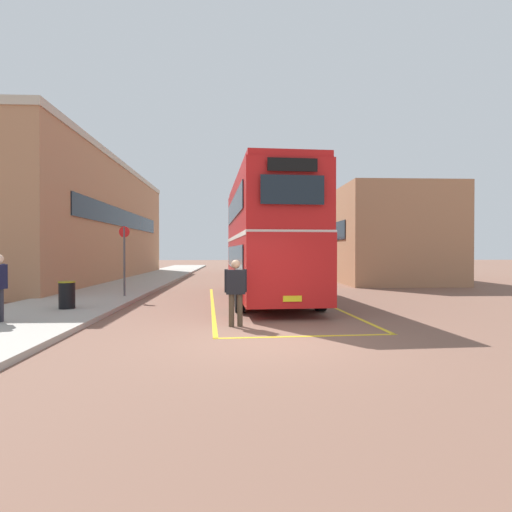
{
  "coord_description": "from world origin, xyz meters",
  "views": [
    {
      "loc": [
        -0.72,
        -9.07,
        1.93
      ],
      "look_at": [
        0.13,
        8.75,
        1.72
      ],
      "focal_mm": 29.88,
      "sensor_mm": 36.0,
      "label": 1
    }
  ],
  "objects_px": {
    "double_decker_bus": "(267,236)",
    "single_deck_bus": "(268,254)",
    "litter_bin": "(67,295)",
    "bus_stop_sign": "(124,254)",
    "pedestrian_boarding": "(236,288)"
  },
  "relations": [
    {
      "from": "single_deck_bus",
      "to": "litter_bin",
      "type": "distance_m",
      "value": 24.26
    },
    {
      "from": "pedestrian_boarding",
      "to": "bus_stop_sign",
      "type": "bearing_deg",
      "value": 125.08
    },
    {
      "from": "single_deck_bus",
      "to": "bus_stop_sign",
      "type": "height_order",
      "value": "single_deck_bus"
    },
    {
      "from": "double_decker_bus",
      "to": "pedestrian_boarding",
      "type": "bearing_deg",
      "value": -101.9
    },
    {
      "from": "litter_bin",
      "to": "bus_stop_sign",
      "type": "bearing_deg",
      "value": 77.45
    },
    {
      "from": "double_decker_bus",
      "to": "single_deck_bus",
      "type": "xyz_separation_m",
      "value": [
        1.53,
        19.74,
        -0.87
      ]
    },
    {
      "from": "double_decker_bus",
      "to": "bus_stop_sign",
      "type": "relative_size",
      "value": 3.74
    },
    {
      "from": "double_decker_bus",
      "to": "pedestrian_boarding",
      "type": "distance_m",
      "value": 6.08
    },
    {
      "from": "double_decker_bus",
      "to": "single_deck_bus",
      "type": "relative_size",
      "value": 1.21
    },
    {
      "from": "single_deck_bus",
      "to": "bus_stop_sign",
      "type": "xyz_separation_m",
      "value": [
        -7.18,
        -19.19,
        0.16
      ]
    },
    {
      "from": "single_deck_bus",
      "to": "litter_bin",
      "type": "xyz_separation_m",
      "value": [
        -8.0,
        -22.87,
        -1.07
      ]
    },
    {
      "from": "double_decker_bus",
      "to": "litter_bin",
      "type": "bearing_deg",
      "value": -154.16
    },
    {
      "from": "bus_stop_sign",
      "to": "double_decker_bus",
      "type": "bearing_deg",
      "value": -5.58
    },
    {
      "from": "double_decker_bus",
      "to": "pedestrian_boarding",
      "type": "relative_size",
      "value": 6.08
    },
    {
      "from": "double_decker_bus",
      "to": "bus_stop_sign",
      "type": "distance_m",
      "value": 5.72
    }
  ]
}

